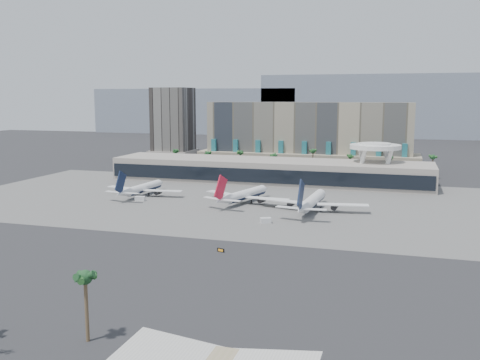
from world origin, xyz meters
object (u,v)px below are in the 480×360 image
(taxiway_sign, at_px, (221,250))
(airliner_centre, at_px, (244,195))
(service_vehicle_a, at_px, (140,199))
(airliner_left, at_px, (142,188))
(service_vehicle_b, at_px, (266,220))
(airliner_right, at_px, (312,201))

(taxiway_sign, bearing_deg, airliner_centre, 118.01)
(airliner_centre, bearing_deg, service_vehicle_a, -153.30)
(airliner_left, relative_size, service_vehicle_b, 10.46)
(airliner_centre, relative_size, taxiway_sign, 17.19)
(airliner_right, xyz_separation_m, service_vehicle_a, (-75.90, -0.70, -2.98))
(service_vehicle_b, relative_size, taxiway_sign, 1.61)
(airliner_centre, relative_size, service_vehicle_a, 9.61)
(airliner_right, distance_m, service_vehicle_b, 28.41)
(airliner_right, height_order, service_vehicle_a, airliner_right)
(airliner_left, xyz_separation_m, airliner_centre, (50.16, -2.90, 0.16))
(service_vehicle_a, height_order, service_vehicle_b, service_vehicle_a)
(airliner_right, bearing_deg, service_vehicle_b, -113.63)
(airliner_centre, distance_m, taxiway_sign, 73.82)
(service_vehicle_b, bearing_deg, service_vehicle_a, 134.03)
(airliner_right, bearing_deg, airliner_centre, 168.50)
(airliner_centre, bearing_deg, taxiway_sign, -63.30)
(service_vehicle_b, bearing_deg, airliner_left, 127.28)
(airliner_left, bearing_deg, taxiway_sign, -44.75)
(airliner_left, distance_m, taxiway_sign, 98.97)
(airliner_left, xyz_separation_m, taxiway_sign, (64.14, -75.31, -2.98))
(airliner_centre, bearing_deg, airliner_left, -167.54)
(service_vehicle_b, bearing_deg, airliner_centre, 93.59)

